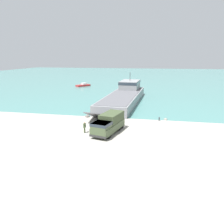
{
  "coord_description": "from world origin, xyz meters",
  "views": [
    {
      "loc": [
        5.73,
        -35.43,
        11.48
      ],
      "look_at": [
        -1.49,
        1.38,
        1.9
      ],
      "focal_mm": 35.0,
      "sensor_mm": 36.0,
      "label": 1
    }
  ],
  "objects": [
    {
      "name": "moored_boat_a",
      "position": [
        -22.11,
        47.13,
        0.43
      ],
      "size": [
        5.29,
        5.87,
        1.28
      ],
      "rotation": [
        0.0,
        0.0,
        2.48
      ],
      "color": "#B22323",
      "rests_on": "ground_plane"
    },
    {
      "name": "soldier_on_ramp",
      "position": [
        -4.59,
        -4.87,
        0.99
      ],
      "size": [
        0.33,
        0.48,
        1.72
      ],
      "rotation": [
        0.0,
        0.0,
        2.92
      ],
      "color": "#475638",
      "rests_on": "ground_plane"
    },
    {
      "name": "water_surface",
      "position": [
        0.0,
        94.38,
        0.0
      ],
      "size": [
        240.0,
        180.0,
        0.01
      ],
      "primitive_type": "cube",
      "color": "#477F7A",
      "rests_on": "ground_plane"
    },
    {
      "name": "shoreline_rock_a",
      "position": [
        -6.89,
        3.91,
        0.0
      ],
      "size": [
        0.92,
        0.92,
        0.92
      ],
      "primitive_type": "sphere",
      "color": "#66605B",
      "rests_on": "ground_plane"
    },
    {
      "name": "landing_craft",
      "position": [
        -1.89,
        20.74,
        1.63
      ],
      "size": [
        8.85,
        34.4,
        6.98
      ],
      "rotation": [
        0.0,
        0.0,
        -0.05
      ],
      "color": "gray",
      "rests_on": "ground_plane"
    },
    {
      "name": "shoreline_rock_b",
      "position": [
        8.01,
        4.77,
        0.0
      ],
      "size": [
        0.7,
        0.7,
        0.7
      ],
      "primitive_type": "sphere",
      "color": "gray",
      "rests_on": "ground_plane"
    },
    {
      "name": "ground_plane",
      "position": [
        0.0,
        0.0,
        0.0
      ],
      "size": [
        240.0,
        240.0,
        0.0
      ],
      "primitive_type": "plane",
      "color": "#9E998E"
    },
    {
      "name": "mooring_bollard",
      "position": [
        6.83,
        4.05,
        0.37
      ],
      "size": [
        0.25,
        0.25,
        0.68
      ],
      "color": "#333338",
      "rests_on": "ground_plane"
    },
    {
      "name": "military_truck",
      "position": [
        -0.96,
        -4.04,
        1.48
      ],
      "size": [
        4.22,
        7.55,
        2.87
      ],
      "rotation": [
        0.0,
        0.0,
        -1.81
      ],
      "color": "#475638",
      "rests_on": "ground_plane"
    }
  ]
}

